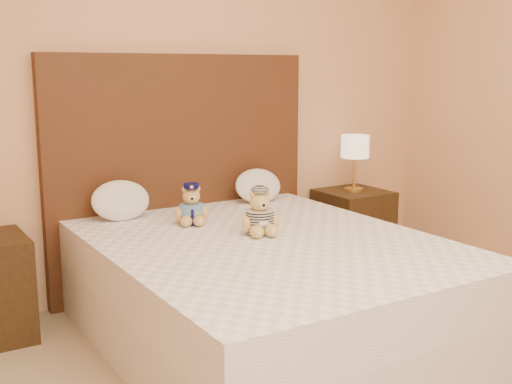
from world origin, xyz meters
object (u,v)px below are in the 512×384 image
teddy_police (192,204)px  pillow_right (258,184)px  pillow_left (121,198)px  lamp (355,149)px  teddy_prisoner (260,212)px  bed (267,291)px  nightstand_right (353,228)px

teddy_police → pillow_right: pillow_right is taller
pillow_left → pillow_right: bearing=0.0°
lamp → teddy_police: bearing=-168.6°
lamp → teddy_prisoner: lamp is taller
teddy_police → teddy_prisoner: 0.45m
bed → teddy_police: size_ratio=8.72×
pillow_left → nightstand_right: bearing=-1.0°
pillow_left → pillow_right: 0.94m
teddy_police → lamp: bearing=33.7°
bed → nightstand_right: bearing=32.6°
teddy_prisoner → pillow_left: pillow_left is taller
pillow_left → pillow_right: pillow_left is taller
teddy_prisoner → pillow_left: bearing=139.3°
nightstand_right → pillow_right: 0.88m
nightstand_right → pillow_right: pillow_right is taller
teddy_police → pillow_left: (-0.30, 0.32, 0.01)m
bed → pillow_right: pillow_right is taller
pillow_left → teddy_police: bearing=-46.8°
teddy_prisoner → pillow_left: 0.88m
nightstand_right → pillow_left: bearing=179.0°
lamp → pillow_left: bearing=179.0°
teddy_prisoner → bed: bearing=-89.6°
bed → pillow_right: bearing=60.9°
nightstand_right → teddy_police: 1.51m
lamp → teddy_police: (-1.43, -0.29, -0.18)m
pillow_right → teddy_prisoner: bearing=-121.2°
bed → teddy_prisoner: size_ratio=8.21×
bed → teddy_prisoner: bearing=76.2°
bed → teddy_police: 0.67m
lamp → teddy_prisoner: bearing=-150.7°
lamp → teddy_prisoner: 1.41m
pillow_left → lamp: bearing=-1.0°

